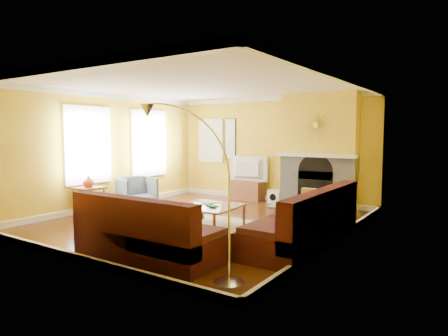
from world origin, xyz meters
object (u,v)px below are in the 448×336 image
Objects in this scene: coffee_table at (208,216)px; side_table at (89,201)px; arc_lamp at (189,191)px; media_console at (246,190)px; sectional_sofa at (229,213)px; armchair at (137,192)px.

coffee_table is 2.85m from side_table.
arc_lamp reaches higher than coffee_table.
sectional_sofa is at bearing -63.43° from media_console.
side_table is at bearing 180.00° from sectional_sofa.
arc_lamp is at bearing -58.97° from coffee_table.
side_table is at bearing 157.60° from arc_lamp.
arc_lamp is (1.32, -2.20, 0.85)m from coffee_table.
armchair reaches higher than media_console.
media_console is (-1.80, 3.60, -0.20)m from sectional_sofa.
armchair is at bearing 164.93° from coffee_table.
side_table reaches higher than media_console.
media_console is 1.14× the size of armchair.
arc_lamp reaches higher than armchair.
sectional_sofa is 4.60× the size of armchair.
sectional_sofa reaches higher than media_console.
sectional_sofa is at bearing -0.00° from side_table.
sectional_sofa is 3.60m from side_table.
arc_lamp is at bearing -104.62° from armchair.
armchair is 1.32× the size of side_table.
media_console is 1.50× the size of side_table.
arc_lamp is (3.92, -2.90, 0.70)m from armchair.
coffee_table is 0.51× the size of arc_lamp.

